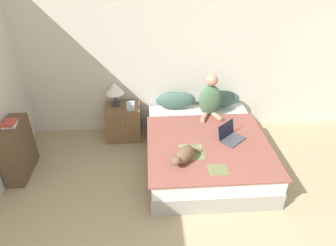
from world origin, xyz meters
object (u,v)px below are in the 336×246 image
Objects in this scene: person_sitting at (210,98)px; cat_tabby at (184,155)px; pillow_near at (176,100)px; nightstand at (124,122)px; bookshelf at (17,150)px; laptop_open at (231,136)px; table_lamp at (115,89)px; tissue_box at (131,106)px; pillow_far at (220,99)px; bed at (205,150)px; book_stack_top at (9,123)px.

cat_tabby is at bearing -115.27° from person_sitting.
nightstand is at bearing -174.20° from pillow_near.
bookshelf is (-2.21, -0.89, -0.22)m from pillow_near.
pillow_near is at bearing 84.30° from laptop_open.
bookshelf is (-1.27, -0.83, -0.47)m from table_lamp.
person_sitting reaches higher than cat_tabby.
tissue_box is (-1.38, 0.75, 0.12)m from laptop_open.
bed is at bearing -112.96° from pillow_far.
pillow_far is 0.36m from person_sitting.
bed is 1.64m from table_lamp.
laptop_open is at bearing -92.72° from pillow_far.
pillow_near reaches higher than cat_tabby.
pillow_far is at bearing 1.95° from table_lamp.
table_lamp is 1.51m from book_stack_top.
pillow_near is 1.54× the size of cat_tabby.
bed is 2.88× the size of person_sitting.
pillow_near is at bearing 3.43° from table_lamp.
table_lamp is 1.59m from bookshelf.
table_lamp is 1.80× the size of book_stack_top.
book_stack_top is (0.00, 0.01, 0.42)m from bookshelf.
laptop_open is at bearing -54.32° from pillow_near.
tissue_box is (-0.71, -0.18, 0.02)m from pillow_near.
pillow_far is 1.54× the size of cat_tabby.
laptop_open is at bearing -76.10° from person_sitting.
cat_tabby is at bearing -118.38° from pillow_far.
tissue_box is at bearing 176.67° from person_sitting.
pillow_far is (0.36, 0.85, 0.38)m from bed.
person_sitting reaches higher than laptop_open.
pillow_far is at bearing 45.90° from laptop_open.
bookshelf is 3.60× the size of book_stack_top.
pillow_far is 1.68m from table_lamp.
person_sitting reaches higher than tissue_box.
book_stack_top reaches higher than tissue_box.
person_sitting is 1.22m from tissue_box.
bed is 0.72m from cat_tabby.
tissue_box is (-1.06, 0.66, 0.40)m from bed.
cat_tabby is (-0.38, -0.52, 0.33)m from bed.
laptop_open is 2.90m from book_stack_top.
table_lamp reaches higher than book_stack_top.
pillow_far is 3.06m from book_stack_top.
bed is at bearing -31.86° from tissue_box.
nightstand reaches higher than bed.
bed is 0.43m from laptop_open.
person_sitting reaches higher than pillow_near.
table_lamp is at bearing 33.04° from book_stack_top.
nightstand is at bearing -108.57° from cat_tabby.
book_stack_top is (-2.57, -0.04, 0.57)m from bed.
book_stack_top is (-2.21, -0.88, 0.20)m from pillow_near.
person_sitting reaches higher than bookshelf.
book_stack_top is (-2.71, -0.63, 0.05)m from person_sitting.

